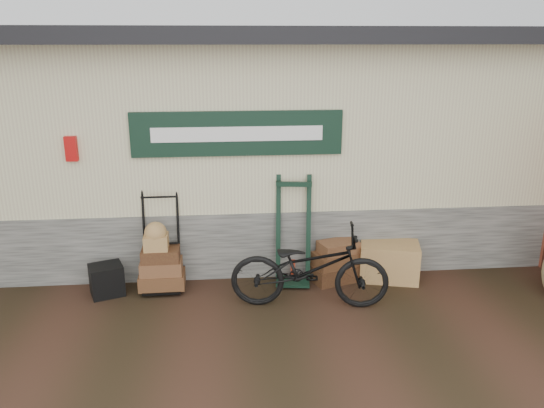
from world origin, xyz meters
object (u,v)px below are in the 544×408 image
at_px(bicycle, 310,264).
at_px(wicker_hamper, 389,261).
at_px(black_trunk, 107,280).
at_px(porter_trolley, 161,236).
at_px(suitcase_stack, 336,261).
at_px(green_barrow, 293,230).

bearing_deg(bicycle, wicker_hamper, -52.97).
relative_size(black_trunk, bicycle, 0.21).
bearing_deg(porter_trolley, wicker_hamper, -1.66).
bearing_deg(suitcase_stack, porter_trolley, 178.97).
bearing_deg(black_trunk, wicker_hamper, 2.11).
height_order(green_barrow, black_trunk, green_barrow).
relative_size(porter_trolley, black_trunk, 3.51).
relative_size(wicker_hamper, bicycle, 0.40).
xyz_separation_m(porter_trolley, wicker_hamper, (2.97, -0.05, -0.44)).
xyz_separation_m(green_barrow, wicker_hamper, (1.28, -0.05, -0.46)).
bearing_deg(porter_trolley, bicycle, -22.29).
relative_size(porter_trolley, bicycle, 0.73).
distance_m(green_barrow, black_trunk, 2.42).
height_order(suitcase_stack, bicycle, bicycle).
bearing_deg(suitcase_stack, green_barrow, 175.89).
bearing_deg(wicker_hamper, porter_trolley, 179.06).
xyz_separation_m(wicker_hamper, bicycle, (-1.18, -0.66, 0.30)).
bearing_deg(green_barrow, bicycle, -74.08).
distance_m(suitcase_stack, bicycle, 0.85).
xyz_separation_m(green_barrow, black_trunk, (-2.36, -0.18, -0.51)).
height_order(black_trunk, bicycle, bicycle).
height_order(porter_trolley, green_barrow, green_barrow).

